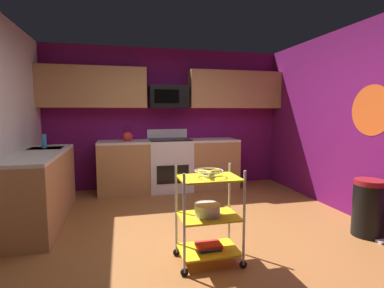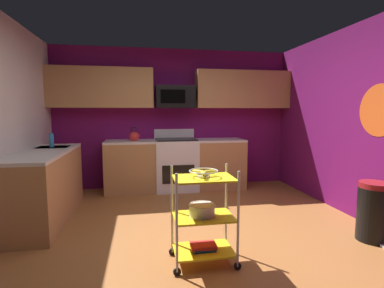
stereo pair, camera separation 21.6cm
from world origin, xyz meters
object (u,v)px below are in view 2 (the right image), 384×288
(rolling_cart, at_px, (203,216))
(oven_range, at_px, (176,164))
(book_stack, at_px, (203,247))
(mixing_bowl_large, at_px, (202,210))
(fruit_bowl, at_px, (204,172))
(kettle, at_px, (134,136))
(dish_soap_bottle, at_px, (51,140))
(microwave, at_px, (175,97))
(trash_can, at_px, (374,212))

(rolling_cart, bearing_deg, oven_range, 88.45)
(oven_range, height_order, book_stack, oven_range)
(mixing_bowl_large, distance_m, book_stack, 0.36)
(book_stack, bearing_deg, rolling_cart, 90.00)
(fruit_bowl, height_order, book_stack, fruit_bowl)
(oven_range, xyz_separation_m, kettle, (-0.75, -0.00, 0.52))
(dish_soap_bottle, bearing_deg, book_stack, -46.23)
(mixing_bowl_large, bearing_deg, fruit_bowl, 0.00)
(mixing_bowl_large, bearing_deg, book_stack, -0.00)
(microwave, height_order, fruit_bowl, microwave)
(dish_soap_bottle, bearing_deg, fruit_bowl, -46.23)
(trash_can, bearing_deg, oven_range, 126.61)
(microwave, relative_size, book_stack, 2.85)
(fruit_bowl, distance_m, mixing_bowl_large, 0.36)
(fruit_bowl, distance_m, dish_soap_bottle, 2.67)
(book_stack, bearing_deg, microwave, 88.52)
(fruit_bowl, bearing_deg, microwave, 88.52)
(mixing_bowl_large, bearing_deg, rolling_cart, 0.00)
(trash_can, bearing_deg, book_stack, -175.67)
(microwave, distance_m, mixing_bowl_large, 3.05)
(microwave, xyz_separation_m, trash_can, (1.90, -2.66, -1.37))
(rolling_cart, distance_m, mixing_bowl_large, 0.07)
(microwave, bearing_deg, mixing_bowl_large, -91.77)
(microwave, height_order, book_stack, microwave)
(book_stack, height_order, dish_soap_bottle, dish_soap_bottle)
(oven_range, height_order, rolling_cart, oven_range)
(oven_range, xyz_separation_m, dish_soap_bottle, (-1.92, -0.78, 0.54))
(fruit_bowl, relative_size, trash_can, 0.41)
(microwave, xyz_separation_m, kettle, (-0.75, -0.11, -0.70))
(oven_range, bearing_deg, dish_soap_bottle, -157.85)
(book_stack, bearing_deg, kettle, 104.05)
(rolling_cart, distance_m, book_stack, 0.30)
(microwave, relative_size, kettle, 2.65)
(kettle, bearing_deg, mixing_bowl_large, -76.24)
(oven_range, xyz_separation_m, rolling_cart, (-0.07, -2.70, -0.02))
(book_stack, relative_size, trash_can, 0.37)
(trash_can, bearing_deg, mixing_bowl_large, -175.70)
(book_stack, bearing_deg, dish_soap_bottle, 133.77)
(book_stack, bearing_deg, fruit_bowl, 90.00)
(dish_soap_bottle, bearing_deg, trash_can, -24.96)
(microwave, relative_size, dish_soap_bottle, 3.50)
(fruit_bowl, relative_size, book_stack, 1.11)
(microwave, bearing_deg, rolling_cart, -91.48)
(fruit_bowl, xyz_separation_m, book_stack, (0.00, -0.00, -0.72))
(microwave, relative_size, rolling_cart, 0.77)
(kettle, xyz_separation_m, trash_can, (2.65, -2.55, -0.67))
(book_stack, relative_size, dish_soap_bottle, 1.23)
(rolling_cart, height_order, book_stack, rolling_cart)
(microwave, height_order, trash_can, microwave)
(oven_range, bearing_deg, microwave, 90.26)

